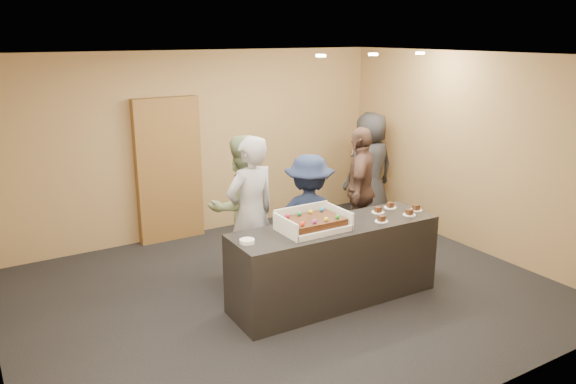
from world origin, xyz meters
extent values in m
plane|color=black|center=(0.00, 0.00, 0.00)|extent=(6.00, 6.00, 0.00)
plane|color=silver|center=(0.00, 0.00, 2.70)|extent=(6.00, 6.00, 0.00)
cube|color=#A58050|center=(0.00, 2.50, 1.35)|extent=(6.00, 0.04, 2.70)
cube|color=#A58050|center=(0.00, -2.50, 1.35)|extent=(6.00, 0.04, 2.70)
cube|color=#A58050|center=(3.00, 0.00, 1.35)|extent=(0.04, 5.00, 2.70)
cube|color=black|center=(0.38, -0.44, 0.45)|extent=(2.41, 0.75, 0.90)
cube|color=brown|center=(-0.49, 2.41, 1.04)|extent=(0.94, 0.15, 2.07)
cube|color=white|center=(0.09, -0.44, 0.93)|extent=(0.70, 0.49, 0.06)
cube|color=white|center=(-0.26, -0.44, 0.99)|extent=(0.02, 0.49, 0.19)
cube|color=white|center=(0.43, -0.44, 0.99)|extent=(0.02, 0.49, 0.19)
cube|color=white|center=(0.09, -0.20, 1.01)|extent=(0.70, 0.02, 0.21)
cube|color=#3B1C0D|center=(0.09, -0.44, 0.99)|extent=(0.61, 0.42, 0.07)
sphere|color=red|center=(-0.15, -0.30, 1.05)|extent=(0.05, 0.05, 0.05)
sphere|color=#178A4B|center=(0.00, -0.30, 1.05)|extent=(0.05, 0.05, 0.05)
sphere|color=yellow|center=(0.15, -0.30, 1.05)|extent=(0.05, 0.05, 0.05)
sphere|color=#1B88E8|center=(0.30, -0.30, 1.05)|extent=(0.05, 0.05, 0.05)
sphere|color=red|center=(-0.15, -0.59, 1.05)|extent=(0.05, 0.05, 0.05)
sphere|color=purple|center=(0.00, -0.59, 1.05)|extent=(0.05, 0.05, 0.05)
sphere|color=yellow|center=(0.15, -0.59, 1.05)|extent=(0.05, 0.05, 0.05)
sphere|color=green|center=(0.30, -0.59, 1.05)|extent=(0.05, 0.05, 0.05)
cylinder|color=white|center=(-0.70, -0.43, 0.92)|extent=(0.15, 0.15, 0.04)
cylinder|color=white|center=(0.89, -0.62, 0.90)|extent=(0.15, 0.15, 0.01)
cube|color=#3B1C0D|center=(0.89, -0.62, 0.94)|extent=(0.07, 0.06, 0.06)
cylinder|color=white|center=(1.07, -0.34, 0.90)|extent=(0.15, 0.15, 0.01)
cube|color=#3B1C0D|center=(1.07, -0.34, 0.94)|extent=(0.07, 0.06, 0.06)
cylinder|color=white|center=(1.32, -0.60, 0.90)|extent=(0.15, 0.15, 0.01)
cube|color=#3B1C0D|center=(1.32, -0.60, 0.94)|extent=(0.07, 0.06, 0.06)
cylinder|color=white|center=(1.31, -0.27, 0.90)|extent=(0.15, 0.15, 0.01)
cube|color=#3B1C0D|center=(1.31, -0.27, 0.94)|extent=(0.07, 0.06, 0.06)
cylinder|color=white|center=(1.51, -0.51, 0.90)|extent=(0.15, 0.15, 0.01)
cube|color=#3B1C0D|center=(1.51, -0.51, 0.94)|extent=(0.07, 0.06, 0.06)
imported|color=#A09FA4|center=(-0.25, 0.35, 0.91)|extent=(0.73, 0.54, 1.83)
imported|color=gray|center=(-0.17, 0.76, 0.88)|extent=(0.90, 0.72, 1.77)
imported|color=#18213E|center=(0.43, 0.16, 0.79)|extent=(1.17, 1.05, 1.57)
imported|color=brown|center=(1.60, 0.66, 0.87)|extent=(1.02, 1.01, 1.73)
imported|color=#28292D|center=(2.50, 1.55, 0.88)|extent=(0.87, 0.58, 1.76)
cylinder|color=#FFEAC6|center=(0.80, 0.50, 2.67)|extent=(0.12, 0.12, 0.03)
cylinder|color=#FFEAC6|center=(1.60, 0.50, 2.67)|extent=(0.12, 0.12, 0.03)
cylinder|color=#FFEAC6|center=(2.40, 0.50, 2.67)|extent=(0.12, 0.12, 0.03)
camera|label=1|loc=(-3.08, -5.14, 2.93)|focal=35.00mm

